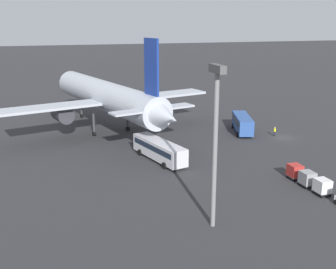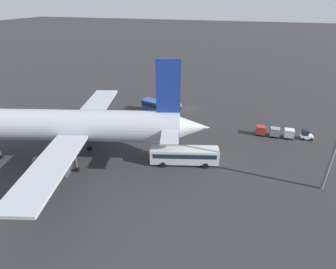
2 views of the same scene
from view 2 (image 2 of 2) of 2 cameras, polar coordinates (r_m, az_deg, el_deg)
The scene contains 9 objects.
ground_plane at distance 70.76m, azimuth 4.17°, elevation 5.58°, with size 600.00×600.00×0.00m, color #2D2D30.
airplane at distance 48.14m, azimuth -20.60°, elevation 1.75°, with size 48.03×41.10×18.46m.
shuttle_bus_near at distance 66.57m, azimuth -1.74°, elevation 5.98°, with size 10.40×5.59×3.24m.
shuttle_bus_far at distance 46.64m, azimuth 3.58°, elevation -4.38°, with size 12.33×5.69×3.09m.
baggage_tug at distance 62.07m, azimuth 27.84°, elevation -0.12°, with size 2.61×2.05×2.10m.
worker_person at distance 69.94m, azimuth 2.77°, elevation 6.12°, with size 0.38×0.38×1.74m.
cargo_cart_white at distance 60.74m, azimuth 24.84°, elevation 0.25°, with size 2.01×1.70×2.06m.
cargo_cart_grey at distance 60.17m, azimuth 22.21°, elevation 0.55°, with size 2.01×1.70×2.06m.
cargo_cart_red at distance 59.91m, azimuth 19.53°, elevation 0.93°, with size 2.01×1.70×2.06m.
Camera 2 is at (-14.15, 64.02, 26.63)m, focal length 28.00 mm.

